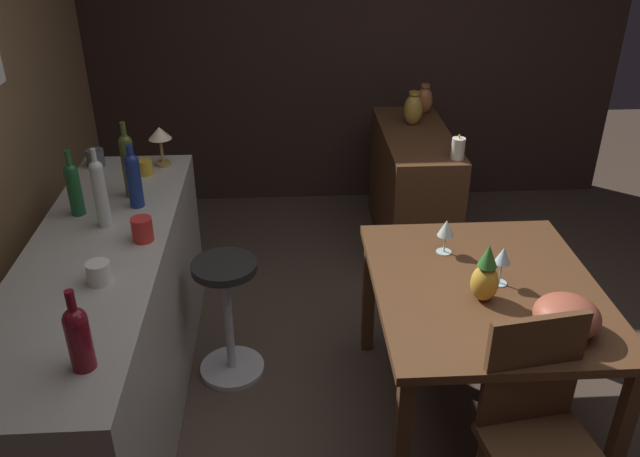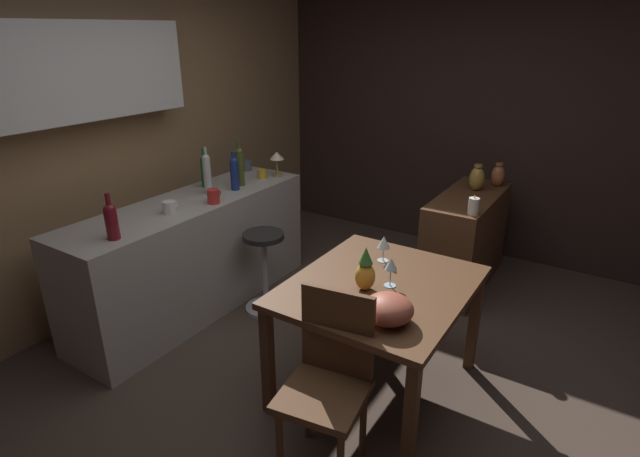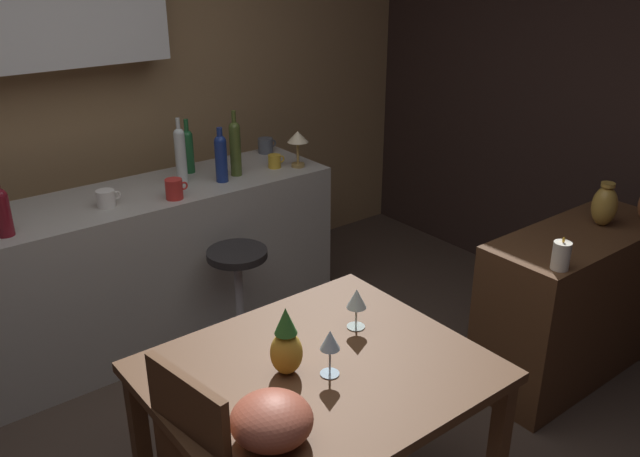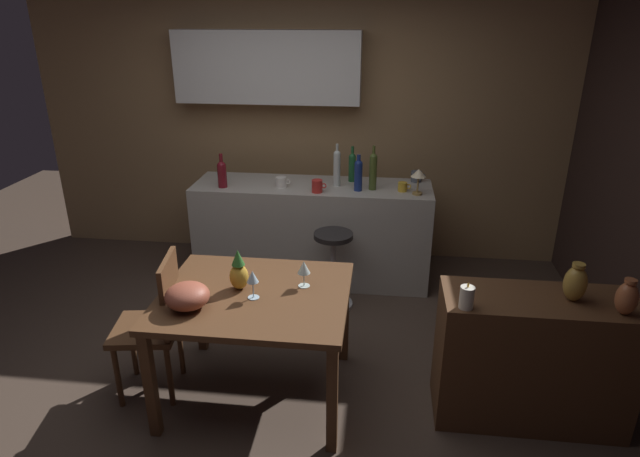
# 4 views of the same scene
# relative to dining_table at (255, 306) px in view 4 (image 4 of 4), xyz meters

# --- Properties ---
(ground_plane) EXTENTS (9.00, 9.00, 0.00)m
(ground_plane) POSITION_rel_dining_table_xyz_m (-0.04, 0.23, -0.65)
(ground_plane) COLOR #47382D
(wall_kitchen_back) EXTENTS (5.20, 0.33, 2.60)m
(wall_kitchen_back) POSITION_rel_dining_table_xyz_m (-0.10, 2.30, 0.76)
(wall_kitchen_back) COLOR #9E7A51
(wall_kitchen_back) RESTS_ON ground_plane
(dining_table) EXTENTS (1.14, 0.97, 0.74)m
(dining_table) POSITION_rel_dining_table_xyz_m (0.00, 0.00, 0.00)
(dining_table) COLOR #56351E
(dining_table) RESTS_ON ground_plane
(kitchen_counter) EXTENTS (2.10, 0.60, 0.90)m
(kitchen_counter) POSITION_rel_dining_table_xyz_m (0.13, 1.69, -0.20)
(kitchen_counter) COLOR #B2ADA3
(kitchen_counter) RESTS_ON ground_plane
(sideboard_cabinet) EXTENTS (1.10, 0.44, 0.82)m
(sideboard_cabinet) POSITION_rel_dining_table_xyz_m (1.67, -0.00, -0.24)
(sideboard_cabinet) COLOR #56351E
(sideboard_cabinet) RESTS_ON ground_plane
(chair_near_window) EXTENTS (0.46, 0.46, 0.95)m
(chair_near_window) POSITION_rel_dining_table_xyz_m (-0.63, -0.04, -0.13)
(chair_near_window) COLOR #56351E
(chair_near_window) RESTS_ON ground_plane
(bar_stool) EXTENTS (0.34, 0.34, 0.66)m
(bar_stool) POSITION_rel_dining_table_xyz_m (0.37, 1.17, -0.30)
(bar_stool) COLOR #262323
(bar_stool) RESTS_ON ground_plane
(wine_glass_left) EXTENTS (0.08, 0.08, 0.17)m
(wine_glass_left) POSITION_rel_dining_table_xyz_m (0.29, 0.12, 0.21)
(wine_glass_left) COLOR silver
(wine_glass_left) RESTS_ON dining_table
(wine_glass_right) EXTENTS (0.07, 0.07, 0.18)m
(wine_glass_right) POSITION_rel_dining_table_xyz_m (0.01, -0.06, 0.22)
(wine_glass_right) COLOR silver
(wine_glass_right) RESTS_ON dining_table
(pineapple_centerpiece) EXTENTS (0.12, 0.12, 0.26)m
(pineapple_centerpiece) POSITION_rel_dining_table_xyz_m (-0.10, 0.05, 0.20)
(pineapple_centerpiece) COLOR gold
(pineapple_centerpiece) RESTS_ON dining_table
(fruit_bowl) EXTENTS (0.26, 0.26, 0.15)m
(fruit_bowl) POSITION_rel_dining_table_xyz_m (-0.34, -0.21, 0.16)
(fruit_bowl) COLOR #9E4C38
(fruit_bowl) RESTS_ON dining_table
(wine_bottle_clear) EXTENTS (0.06, 0.06, 0.37)m
(wine_bottle_clear) POSITION_rel_dining_table_xyz_m (0.35, 1.68, 0.42)
(wine_bottle_clear) COLOR silver
(wine_bottle_clear) RESTS_ON kitchen_counter
(wine_bottle_olive) EXTENTS (0.07, 0.07, 0.38)m
(wine_bottle_olive) POSITION_rel_dining_table_xyz_m (0.66, 1.62, 0.42)
(wine_bottle_olive) COLOR #475623
(wine_bottle_olive) RESTS_ON kitchen_counter
(wine_bottle_cobalt) EXTENTS (0.07, 0.07, 0.31)m
(wine_bottle_cobalt) POSITION_rel_dining_table_xyz_m (0.54, 1.58, 0.40)
(wine_bottle_cobalt) COLOR navy
(wine_bottle_cobalt) RESTS_ON kitchen_counter
(wine_bottle_ruby) EXTENTS (0.08, 0.08, 0.30)m
(wine_bottle_ruby) POSITION_rel_dining_table_xyz_m (-0.64, 1.53, 0.38)
(wine_bottle_ruby) COLOR maroon
(wine_bottle_ruby) RESTS_ON kitchen_counter
(wine_bottle_green) EXTENTS (0.06, 0.06, 0.32)m
(wine_bottle_green) POSITION_rel_dining_table_xyz_m (0.47, 1.84, 0.39)
(wine_bottle_green) COLOR #1E592D
(wine_bottle_green) RESTS_ON kitchen_counter
(cup_red) EXTENTS (0.13, 0.09, 0.11)m
(cup_red) POSITION_rel_dining_table_xyz_m (0.20, 1.49, 0.30)
(cup_red) COLOR red
(cup_red) RESTS_ON kitchen_counter
(cup_white) EXTENTS (0.13, 0.09, 0.09)m
(cup_white) POSITION_rel_dining_table_xyz_m (-0.13, 1.60, 0.29)
(cup_white) COLOR white
(cup_white) RESTS_ON kitchen_counter
(cup_mustard) EXTENTS (0.11, 0.08, 0.08)m
(cup_mustard) POSITION_rel_dining_table_xyz_m (0.92, 1.60, 0.29)
(cup_mustard) COLOR gold
(cup_mustard) RESTS_ON kitchen_counter
(cup_slate) EXTENTS (0.13, 0.09, 0.10)m
(cup_slate) POSITION_rel_dining_table_xyz_m (1.05, 1.89, 0.30)
(cup_slate) COLOR #515660
(cup_slate) RESTS_ON kitchen_counter
(counter_lamp) EXTENTS (0.12, 0.12, 0.22)m
(counter_lamp) POSITION_rel_dining_table_xyz_m (1.04, 1.53, 0.41)
(counter_lamp) COLOR #A58447
(counter_lamp) RESTS_ON kitchen_counter
(pillar_candle_tall) EXTENTS (0.08, 0.08, 0.15)m
(pillar_candle_tall) POSITION_rel_dining_table_xyz_m (1.23, -0.16, 0.23)
(pillar_candle_tall) COLOR white
(pillar_candle_tall) RESTS_ON sideboard_cabinet
(vase_copper) EXTENTS (0.11, 0.11, 0.21)m
(vase_copper) POSITION_rel_dining_table_xyz_m (2.06, -0.12, 0.27)
(vase_copper) COLOR #B26038
(vase_copper) RESTS_ON sideboard_cabinet
(vase_brass) EXTENTS (0.13, 0.13, 0.23)m
(vase_brass) POSITION_rel_dining_table_xyz_m (1.83, -0.00, 0.27)
(vase_brass) COLOR #B78C38
(vase_brass) RESTS_ON sideboard_cabinet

